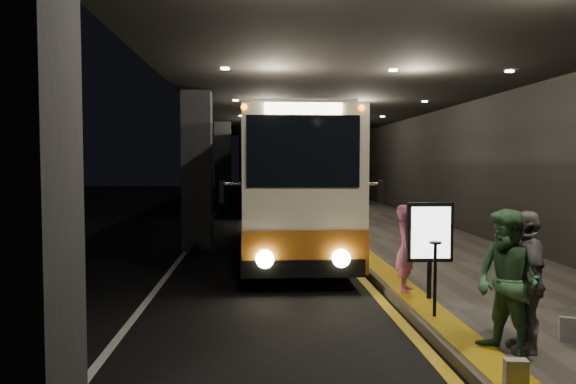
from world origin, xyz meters
name	(u,v)px	position (x,y,z in m)	size (l,w,h in m)	color
ground	(250,279)	(0.00, 0.00, 0.00)	(90.00, 90.00, 0.00)	black
lane_line_white	(191,244)	(-1.80, 5.00, 0.01)	(0.12, 50.00, 0.01)	silver
kerb_stripe_yellow	(330,243)	(2.35, 5.00, 0.01)	(0.18, 50.00, 0.01)	gold
sidewalk	(408,240)	(4.75, 5.00, 0.07)	(4.50, 50.00, 0.15)	#514C44
tactile_strip	(346,238)	(2.85, 5.00, 0.16)	(0.50, 50.00, 0.01)	gold
terminal_wall	(483,144)	(7.00, 5.00, 3.00)	(0.10, 50.00, 6.00)	black
support_columns	(197,171)	(-1.50, 4.00, 2.20)	(0.80, 24.80, 4.40)	black
canopy	(336,90)	(2.50, 5.00, 4.60)	(9.00, 50.00, 0.40)	black
coach_main	(287,189)	(0.99, 4.02, 1.70)	(2.45, 11.41, 3.54)	beige
coach_second	(268,174)	(0.78, 17.94, 1.82)	(2.57, 12.09, 3.80)	beige
coach_third	(268,169)	(1.01, 30.42, 1.94)	(2.94, 12.89, 4.04)	beige
passenger_boarding	(406,248)	(2.80, -1.93, 0.93)	(0.57, 0.37, 1.56)	#B5548B
passenger_waiting_green	(508,283)	(3.13, -5.25, 1.03)	(0.85, 0.53, 1.76)	#3A6A42
passenger_waiting_grey	(527,281)	(3.42, -5.11, 1.02)	(1.01, 0.52, 1.73)	#58565C
bag_polka	(570,329)	(4.18, -4.78, 0.31)	(0.26, 0.11, 0.31)	black
bag_plain	(516,373)	(2.80, -6.18, 0.29)	(0.23, 0.13, 0.29)	#B3AFA8
info_sign	(430,234)	(3.04, -2.49, 1.25)	(0.77, 0.14, 1.63)	black
stanchion_post	(435,280)	(2.79, -3.58, 0.71)	(0.05, 0.05, 1.12)	black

